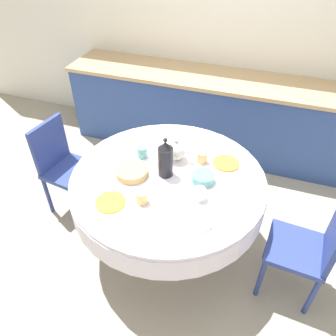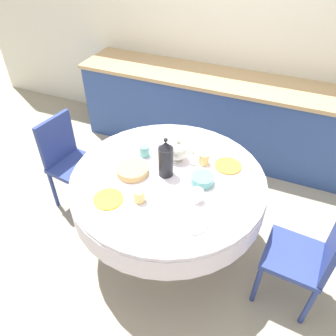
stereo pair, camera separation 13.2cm
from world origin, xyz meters
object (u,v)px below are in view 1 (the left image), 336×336
chair_right (63,163)px  coffee_carafe (165,159)px  teapot (176,151)px  chair_left (310,247)px

chair_right → coffee_carafe: coffee_carafe is taller
teapot → chair_left: bearing=-15.7°
chair_right → coffee_carafe: size_ratio=2.79×
teapot → coffee_carafe: bearing=-96.3°
chair_left → teapot: 1.15m
chair_right → coffee_carafe: bearing=90.9°
chair_left → coffee_carafe: size_ratio=2.79×
chair_right → teapot: 1.10m
chair_left → chair_right: size_ratio=1.00×
coffee_carafe → teapot: bearing=83.7°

